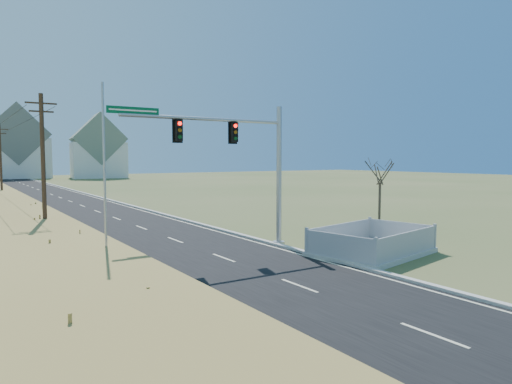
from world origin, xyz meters
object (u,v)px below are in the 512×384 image
fence_enclosure (372,249)px  open_sign (325,248)px  bare_tree (380,170)px  traffic_signal_mast (251,162)px  flagpole (105,200)px

fence_enclosure → open_sign: bearing=135.4°
bare_tree → fence_enclosure: bearing=-142.2°
traffic_signal_mast → flagpole: 8.69m
open_sign → flagpole: flagpole is taller
fence_enclosure → open_sign: (-2.06, 1.38, 0.09)m
fence_enclosure → flagpole: (-12.84, 3.25, 3.00)m
fence_enclosure → flagpole: bearing=155.0°
traffic_signal_mast → bare_tree: traffic_signal_mast is taller
flagpole → bare_tree: (17.36, 0.25, 1.00)m
fence_enclosure → bare_tree: (4.51, 3.50, 4.00)m
bare_tree → traffic_signal_mast: bearing=171.4°
fence_enclosure → open_sign: 2.48m
traffic_signal_mast → open_sign: (2.39, -3.48, -4.46)m
fence_enclosure → open_sign: size_ratio=10.04×
open_sign → flagpole: (-10.79, 1.87, 2.91)m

